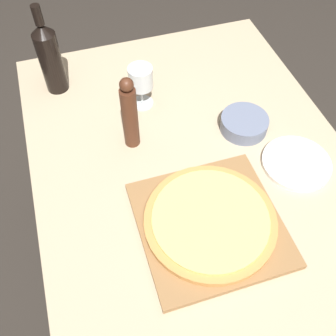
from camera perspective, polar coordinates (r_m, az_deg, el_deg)
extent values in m
plane|color=#2D2823|center=(1.78, 3.17, -15.28)|extent=(12.00, 12.00, 0.00)
cube|color=tan|center=(1.15, 4.76, -1.91)|extent=(0.94, 1.39, 0.03)
cylinder|color=brown|center=(1.80, -15.68, 4.14)|extent=(0.06, 0.06, 0.70)
cylinder|color=brown|center=(1.92, 8.96, 9.72)|extent=(0.06, 0.06, 0.70)
cube|color=olive|center=(1.05, 6.04, -8.07)|extent=(0.37, 0.37, 0.02)
cylinder|color=#C68947|center=(1.03, 6.13, -7.59)|extent=(0.35, 0.35, 0.02)
cylinder|color=#E0C66B|center=(1.02, 6.19, -7.26)|extent=(0.30, 0.30, 0.01)
cylinder|color=black|center=(1.38, -16.59, 14.45)|extent=(0.07, 0.07, 0.21)
cone|color=black|center=(1.31, -17.88, 18.61)|extent=(0.07, 0.07, 0.03)
cylinder|color=black|center=(1.28, -18.43, 20.32)|extent=(0.03, 0.03, 0.06)
cylinder|color=#4C2819|center=(1.14, -5.52, 7.21)|extent=(0.05, 0.05, 0.21)
sphere|color=#4C2819|center=(1.06, -6.05, 11.92)|extent=(0.04, 0.04, 0.04)
cylinder|color=silver|center=(1.33, -3.74, 9.42)|extent=(0.07, 0.07, 0.00)
cylinder|color=silver|center=(1.31, -3.83, 10.59)|extent=(0.01, 0.01, 0.07)
cylinder|color=silver|center=(1.26, -4.00, 12.95)|extent=(0.08, 0.08, 0.07)
cylinder|color=slate|center=(1.26, 10.99, 6.35)|extent=(0.15, 0.15, 0.05)
cylinder|color=silver|center=(1.21, 18.14, 0.70)|extent=(0.20, 0.20, 0.01)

